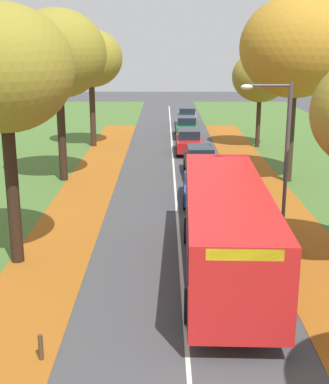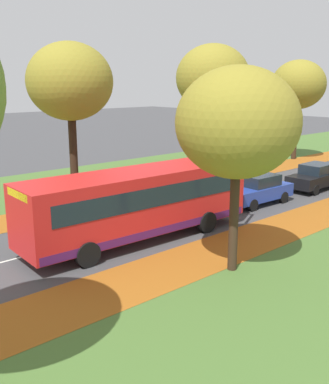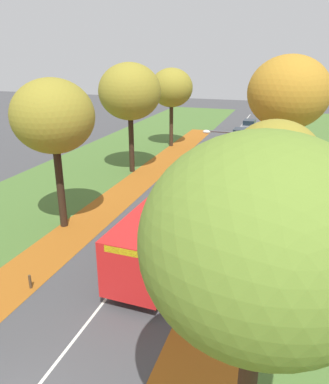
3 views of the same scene
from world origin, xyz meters
TOP-DOWN VIEW (x-y plane):
  - grass_verge_left at (-9.20, 20.00)m, footprint 12.00×90.00m
  - leaf_litter_left at (-4.60, 14.00)m, footprint 2.80×60.00m
  - grass_verge_right at (9.20, 20.00)m, footprint 12.00×90.00m
  - leaf_litter_right at (4.60, 14.00)m, footprint 2.80×60.00m
  - road_centre_line at (0.00, 20.00)m, footprint 0.12×80.00m
  - tree_left_near at (-5.70, 12.02)m, footprint 4.55×4.55m
  - tree_left_mid at (-6.18, 23.59)m, footprint 5.15×5.15m
  - tree_left_far at (-5.83, 33.84)m, footprint 4.54×4.54m
  - tree_right_nearest at (6.35, 1.04)m, footprint 4.71×4.71m
  - tree_right_near at (6.14, 11.45)m, footprint 4.18×4.18m
  - tree_right_mid at (6.25, 23.38)m, footprint 5.81×5.81m
  - tree_right_far at (6.27, 33.45)m, footprint 4.03×4.03m
  - bollard_third at (-3.53, 5.97)m, footprint 0.12×0.12m
  - streetlamp_right at (3.67, 14.17)m, footprint 1.89×0.28m
  - bus at (1.41, 10.93)m, footprint 2.91×10.48m
  - car_blue_lead at (1.23, 19.42)m, footprint 1.93×4.27m
  - car_black_following at (1.51, 24.87)m, footprint 1.85×4.23m
  - car_red_third_in_line at (1.12, 31.24)m, footprint 1.80×4.21m
  - car_green_fourth_in_line at (1.23, 37.95)m, footprint 1.79×4.20m
  - car_grey_trailing at (1.54, 44.40)m, footprint 1.85×4.24m

SIDE VIEW (x-z plane):
  - road_centre_line at x=0.00m, z-range 0.00..0.01m
  - grass_verge_left at x=-9.20m, z-range 0.00..0.01m
  - grass_verge_right at x=9.20m, z-range 0.00..0.01m
  - leaf_litter_left at x=-4.60m, z-range 0.01..0.01m
  - leaf_litter_right at x=4.60m, z-range 0.01..0.01m
  - bollard_third at x=-3.53m, z-range 0.00..0.66m
  - car_blue_lead at x=1.23m, z-range 0.00..1.62m
  - car_black_following at x=1.51m, z-range 0.00..1.62m
  - car_red_third_in_line at x=1.12m, z-range 0.00..1.62m
  - car_green_fourth_in_line at x=1.23m, z-range 0.00..1.62m
  - car_grey_trailing at x=1.54m, z-range 0.00..1.62m
  - bus at x=1.41m, z-range 0.21..3.19m
  - streetlamp_right at x=3.67m, z-range 0.74..6.74m
  - tree_right_far at x=6.27m, z-range 1.61..8.51m
  - tree_right_near at x=6.14m, z-range 1.66..8.80m
  - tree_left_far at x=-5.83m, z-range 2.11..10.50m
  - tree_right_nearest at x=6.35m, z-range 2.14..10.75m
  - tree_left_near at x=-5.70m, z-range 2.23..10.87m
  - tree_left_mid at x=-6.18m, z-range 2.23..11.39m
  - tree_right_mid at x=6.25m, z-range 2.25..12.04m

